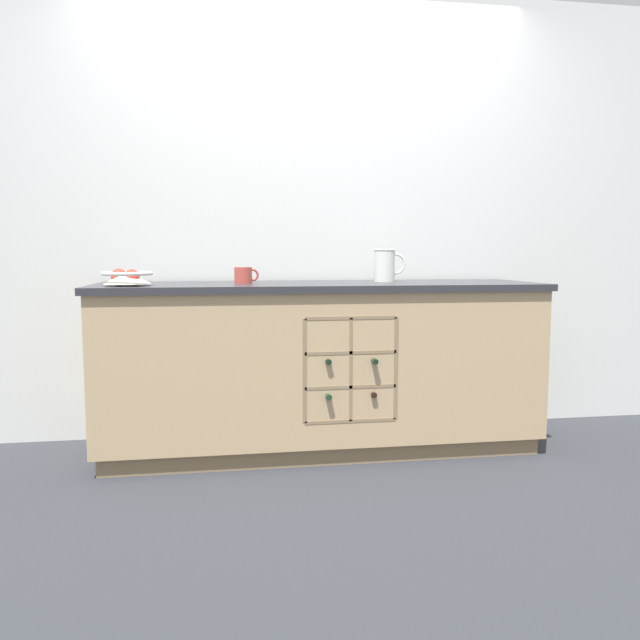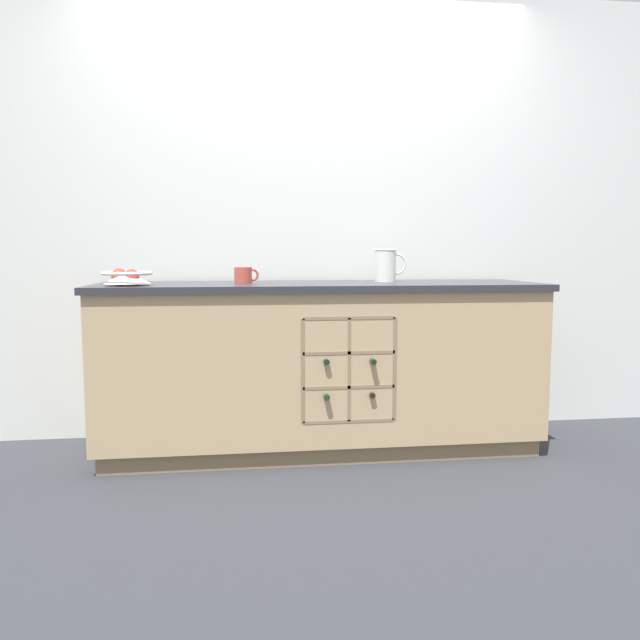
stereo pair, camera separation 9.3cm
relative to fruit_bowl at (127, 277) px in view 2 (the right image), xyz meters
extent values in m
plane|color=#2D3035|center=(0.96, 0.16, -0.94)|extent=(14.00, 14.00, 0.00)
cube|color=silver|center=(0.96, 0.55, 0.34)|extent=(4.68, 0.06, 2.55)
cube|color=#8B7354|center=(0.96, 0.16, -0.89)|extent=(2.22, 0.58, 0.09)
cube|color=tan|center=(0.96, 0.16, -0.46)|extent=(2.28, 0.64, 0.77)
cube|color=#2D2D33|center=(0.96, 0.16, -0.06)|extent=(2.32, 0.68, 0.03)
cube|color=#8B7354|center=(1.06, -0.07, -0.45)|extent=(0.45, 0.01, 0.51)
cube|color=#8B7354|center=(0.84, -0.12, -0.45)|extent=(0.02, 0.10, 0.51)
cube|color=#8B7354|center=(1.29, -0.12, -0.45)|extent=(0.02, 0.10, 0.51)
cube|color=#8B7354|center=(1.06, -0.12, -0.71)|extent=(0.45, 0.10, 0.02)
cube|color=#8B7354|center=(1.06, -0.12, -0.54)|extent=(0.45, 0.10, 0.02)
cube|color=#8B7354|center=(1.06, -0.12, -0.37)|extent=(0.45, 0.10, 0.02)
cube|color=#8B7354|center=(1.06, -0.12, -0.20)|extent=(0.45, 0.10, 0.02)
cube|color=#8B7354|center=(1.06, -0.12, -0.45)|extent=(0.02, 0.10, 0.51)
cylinder|color=#19381E|center=(0.95, -0.03, -0.58)|extent=(0.08, 0.18, 0.08)
cylinder|color=#19381E|center=(0.95, -0.17, -0.58)|extent=(0.03, 0.08, 0.03)
cylinder|color=black|center=(1.18, 0.00, -0.58)|extent=(0.07, 0.20, 0.07)
cylinder|color=black|center=(1.18, -0.15, -0.58)|extent=(0.03, 0.09, 0.03)
cylinder|color=black|center=(0.95, -0.01, -0.41)|extent=(0.07, 0.20, 0.07)
cylinder|color=black|center=(0.95, -0.15, -0.41)|extent=(0.03, 0.09, 0.03)
cylinder|color=black|center=(1.18, -0.03, -0.41)|extent=(0.07, 0.19, 0.07)
cylinder|color=black|center=(1.18, -0.17, -0.41)|extent=(0.03, 0.08, 0.03)
cylinder|color=silver|center=(0.00, 0.00, -0.04)|extent=(0.11, 0.11, 0.01)
cone|color=silver|center=(0.00, 0.00, 0.00)|extent=(0.22, 0.22, 0.06)
torus|color=silver|center=(0.00, 0.00, 0.02)|extent=(0.24, 0.24, 0.02)
sphere|color=red|center=(0.03, -0.02, 0.00)|extent=(0.07, 0.07, 0.07)
sphere|color=red|center=(-0.04, 0.02, 0.00)|extent=(0.08, 0.08, 0.08)
cylinder|color=silver|center=(1.34, 0.25, 0.05)|extent=(0.11, 0.11, 0.18)
torus|color=silver|center=(1.34, 0.25, 0.13)|extent=(0.12, 0.12, 0.01)
torus|color=silver|center=(1.40, 0.25, 0.05)|extent=(0.12, 0.01, 0.12)
cylinder|color=#B7473D|center=(0.56, 0.16, 0.00)|extent=(0.09, 0.09, 0.08)
torus|color=#B7473D|center=(0.61, 0.16, 0.00)|extent=(0.07, 0.01, 0.07)
camera|label=1|loc=(0.43, -3.09, 0.11)|focal=35.00mm
camera|label=2|loc=(0.53, -3.11, 0.11)|focal=35.00mm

